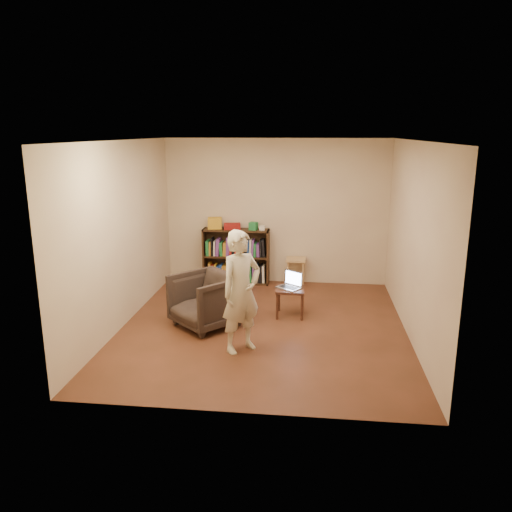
# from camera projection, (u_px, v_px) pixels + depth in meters

# --- Properties ---
(floor) EXTENTS (4.50, 4.50, 0.00)m
(floor) POSITION_uv_depth(u_px,v_px,m) (263.00, 327.00, 7.13)
(floor) COLOR #462716
(floor) RESTS_ON ground
(ceiling) EXTENTS (4.50, 4.50, 0.00)m
(ceiling) POSITION_uv_depth(u_px,v_px,m) (264.00, 140.00, 6.49)
(ceiling) COLOR silver
(ceiling) RESTS_ON wall_back
(wall_back) EXTENTS (4.00, 0.00, 4.00)m
(wall_back) POSITION_uv_depth(u_px,v_px,m) (276.00, 212.00, 8.98)
(wall_back) COLOR beige
(wall_back) RESTS_ON floor
(wall_left) EXTENTS (0.00, 4.50, 4.50)m
(wall_left) POSITION_uv_depth(u_px,v_px,m) (123.00, 235.00, 7.03)
(wall_left) COLOR beige
(wall_left) RESTS_ON floor
(wall_right) EXTENTS (0.00, 4.50, 4.50)m
(wall_right) POSITION_uv_depth(u_px,v_px,m) (414.00, 242.00, 6.59)
(wall_right) COLOR beige
(wall_right) RESTS_ON floor
(bookshelf) EXTENTS (1.20, 0.30, 1.00)m
(bookshelf) POSITION_uv_depth(u_px,v_px,m) (236.00, 259.00, 9.12)
(bookshelf) COLOR black
(bookshelf) RESTS_ON floor
(box_yellow) EXTENTS (0.27, 0.22, 0.20)m
(box_yellow) POSITION_uv_depth(u_px,v_px,m) (215.00, 223.00, 9.00)
(box_yellow) COLOR gold
(box_yellow) RESTS_ON bookshelf
(red_cloth) EXTENTS (0.33, 0.26, 0.10)m
(red_cloth) POSITION_uv_depth(u_px,v_px,m) (232.00, 226.00, 8.98)
(red_cloth) COLOR maroon
(red_cloth) RESTS_ON bookshelf
(box_green) EXTENTS (0.16, 0.16, 0.14)m
(box_green) POSITION_uv_depth(u_px,v_px,m) (253.00, 226.00, 8.90)
(box_green) COLOR #1E7338
(box_green) RESTS_ON bookshelf
(box_white) EXTENTS (0.09, 0.09, 0.08)m
(box_white) POSITION_uv_depth(u_px,v_px,m) (262.00, 228.00, 8.89)
(box_white) COLOR silver
(box_white) RESTS_ON bookshelf
(stool) EXTENTS (0.35, 0.35, 0.50)m
(stool) POSITION_uv_depth(u_px,v_px,m) (296.00, 264.00, 8.94)
(stool) COLOR tan
(stool) RESTS_ON floor
(armchair) EXTENTS (1.17, 1.17, 0.76)m
(armchair) POSITION_uv_depth(u_px,v_px,m) (206.00, 300.00, 7.08)
(armchair) COLOR #312921
(armchair) RESTS_ON floor
(side_table) EXTENTS (0.42, 0.42, 0.43)m
(side_table) POSITION_uv_depth(u_px,v_px,m) (290.00, 293.00, 7.48)
(side_table) COLOR black
(side_table) RESTS_ON floor
(laptop) EXTENTS (0.41, 0.39, 0.25)m
(laptop) POSITION_uv_depth(u_px,v_px,m) (290.00, 284.00, 7.49)
(laptop) COLOR #BBBCC0
(laptop) RESTS_ON side_table
(person) EXTENTS (0.67, 0.66, 1.56)m
(person) POSITION_uv_depth(u_px,v_px,m) (241.00, 292.00, 6.20)
(person) COLOR beige
(person) RESTS_ON floor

